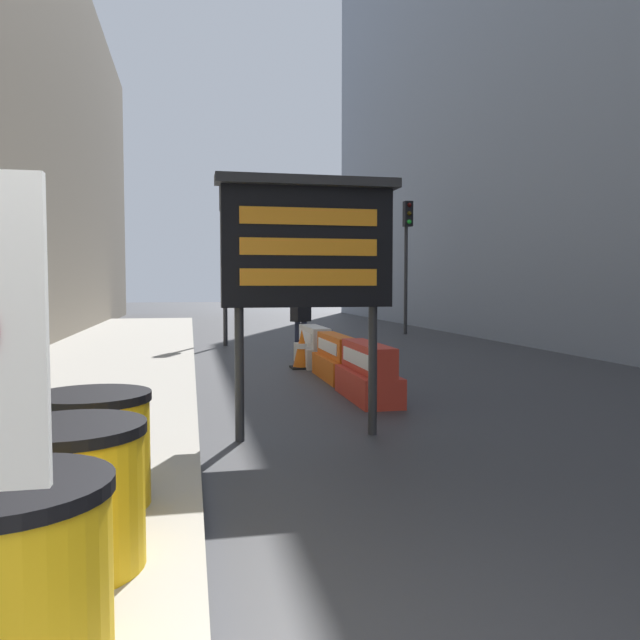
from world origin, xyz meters
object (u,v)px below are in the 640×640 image
message_board (308,247)px  traffic_cone_near (302,349)px  traffic_light_far_side (407,239)px  pedestrian_worker (301,314)px  traffic_light_near_curb (225,227)px  barrel_drum_middle (71,496)px  barrel_drum_back (92,449)px  jersey_barrier_white (314,348)px  barrel_drum_foreground (7,583)px  jersey_barrier_orange_far (336,360)px  jersey_barrier_red_striped (368,375)px

message_board → traffic_cone_near: message_board is taller
traffic_light_far_side → pedestrian_worker: 7.65m
traffic_light_near_curb → barrel_drum_middle: bearing=-96.6°
barrel_drum_back → jersey_barrier_white: (3.23, 8.31, -0.19)m
barrel_drum_middle → message_board: 4.01m
barrel_drum_foreground → pedestrian_worker: pedestrian_worker is taller
barrel_drum_back → traffic_light_far_side: (7.90, 15.66, 2.69)m
traffic_light_near_curb → barrel_drum_foreground: bearing=-96.4°
barrel_drum_back → pedestrian_worker: size_ratio=0.48×
barrel_drum_back → pedestrian_worker: 10.53m
jersey_barrier_orange_far → pedestrian_worker: (0.01, 3.71, 0.65)m
jersey_barrier_white → barrel_drum_foreground: bearing=-107.5°
jersey_barrier_red_striped → traffic_cone_near: 3.59m
jersey_barrier_red_striped → jersey_barrier_orange_far: (0.00, 2.03, -0.02)m
jersey_barrier_white → traffic_cone_near: size_ratio=2.09×
message_board → pedestrian_worker: bearing=80.5°
traffic_light_near_curb → traffic_light_far_side: size_ratio=1.01×
traffic_cone_near → traffic_light_near_curb: traffic_light_near_curb is taller
jersey_barrier_orange_far → barrel_drum_back: bearing=-117.2°
pedestrian_worker → message_board: bearing=46.6°
jersey_barrier_red_striped → pedestrian_worker: pedestrian_worker is taller
jersey_barrier_orange_far → pedestrian_worker: 3.77m
barrel_drum_middle → jersey_barrier_red_striped: (3.20, 5.26, -0.18)m
jersey_barrier_red_striped → traffic_light_near_curb: (-1.60, 8.59, 2.90)m
barrel_drum_middle → barrel_drum_back: 0.99m
jersey_barrier_orange_far → jersey_barrier_white: bearing=90.0°
traffic_light_far_side → message_board: bearing=-113.9°
message_board → jersey_barrier_white: 6.51m
barrel_drum_foreground → barrel_drum_back: (0.02, 1.98, 0.00)m
jersey_barrier_white → traffic_light_far_side: (4.67, 7.35, 2.88)m
jersey_barrier_white → barrel_drum_back: bearing=-111.2°
jersey_barrier_white → pedestrian_worker: 1.82m
jersey_barrier_white → pedestrian_worker: pedestrian_worker is taller
barrel_drum_foreground → pedestrian_worker: bearing=74.8°
jersey_barrier_orange_far → traffic_cone_near: size_ratio=2.31×
barrel_drum_foreground → barrel_drum_middle: (0.06, 0.99, 0.00)m
jersey_barrier_red_striped → traffic_light_far_side: size_ratio=0.40×
jersey_barrier_red_striped → jersey_barrier_orange_far: size_ratio=0.97×
jersey_barrier_white → pedestrian_worker: (0.01, 1.70, 0.65)m
barrel_drum_middle → jersey_barrier_white: barrel_drum_middle is taller
jersey_barrier_red_striped → barrel_drum_foreground: bearing=-117.5°
barrel_drum_foreground → traffic_cone_near: 10.24m
traffic_light_far_side → traffic_cone_near: bearing=-122.7°
jersey_barrier_orange_far → pedestrian_worker: size_ratio=1.08×
barrel_drum_middle → jersey_barrier_white: bearing=71.0°
barrel_drum_middle → traffic_light_far_side: bearing=64.7°
message_board → jersey_barrier_red_striped: bearing=58.3°
barrel_drum_back → traffic_cone_near: 8.35m
jersey_barrier_orange_far → jersey_barrier_white: 2.01m
barrel_drum_foreground → traffic_light_near_curb: 15.18m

